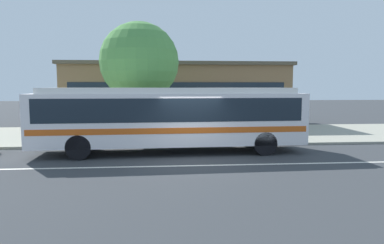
% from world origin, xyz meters
% --- Properties ---
extents(ground_plane, '(120.00, 120.00, 0.00)m').
position_xyz_m(ground_plane, '(0.00, 0.00, 0.00)').
color(ground_plane, '#34373B').
extents(sidewalk_slab, '(60.00, 8.00, 0.12)m').
position_xyz_m(sidewalk_slab, '(0.00, 7.18, 0.06)').
color(sidewalk_slab, '#9B9989').
rests_on(sidewalk_slab, ground_plane).
extents(lane_stripe_center, '(56.00, 0.16, 0.01)m').
position_xyz_m(lane_stripe_center, '(0.00, -0.80, 0.00)').
color(lane_stripe_center, silver).
rests_on(lane_stripe_center, ground_plane).
extents(transit_bus, '(11.66, 2.91, 2.85)m').
position_xyz_m(transit_bus, '(-0.80, 1.83, 1.66)').
color(transit_bus, white).
rests_on(transit_bus, ground_plane).
extents(pedestrian_waiting_near_sign, '(0.42, 0.42, 1.67)m').
position_xyz_m(pedestrian_waiting_near_sign, '(-5.67, 5.10, 1.09)').
color(pedestrian_waiting_near_sign, '#293240').
rests_on(pedestrian_waiting_near_sign, sidewalk_slab).
extents(pedestrian_walking_along_curb, '(0.38, 0.38, 1.59)m').
position_xyz_m(pedestrian_walking_along_curb, '(1.46, 3.77, 1.05)').
color(pedestrian_walking_along_curb, '#746354').
rests_on(pedestrian_walking_along_curb, sidewalk_slab).
extents(bus_stop_sign, '(0.10, 0.44, 2.45)m').
position_xyz_m(bus_stop_sign, '(2.40, 3.70, 1.69)').
color(bus_stop_sign, gray).
rests_on(bus_stop_sign, sidewalk_slab).
extents(street_tree_near_stop, '(4.22, 4.22, 6.22)m').
position_xyz_m(street_tree_near_stop, '(-2.37, 5.62, 4.21)').
color(street_tree_near_stop, brown).
rests_on(street_tree_near_stop, sidewalk_slab).
extents(station_building, '(16.29, 7.39, 4.63)m').
position_xyz_m(station_building, '(-0.09, 13.53, 2.32)').
color(station_building, olive).
rests_on(station_building, ground_plane).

